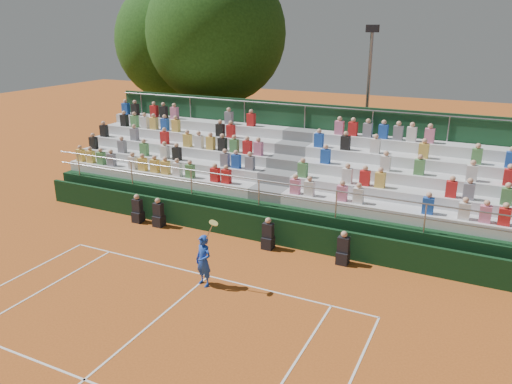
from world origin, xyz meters
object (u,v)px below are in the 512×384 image
at_px(tree_east, 216,34).
at_px(floodlight_mast, 368,92).
at_px(tree_west, 177,41).
at_px(tennis_player, 204,261).

relative_size(tree_east, floodlight_mast, 1.43).
xyz_separation_m(tree_west, tree_east, (3.39, -1.19, 0.47)).
relative_size(tennis_player, tree_east, 0.20).
distance_m(tennis_player, tree_west, 18.09).
bearing_deg(tree_east, floodlight_mast, 3.41).
bearing_deg(tennis_player, tree_east, 118.03).
bearing_deg(tennis_player, tree_west, 126.19).
bearing_deg(floodlight_mast, tennis_player, -96.88).
bearing_deg(floodlight_mast, tree_east, -176.59).
xyz_separation_m(tree_east, floodlight_mast, (8.29, 0.49, -2.70)).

